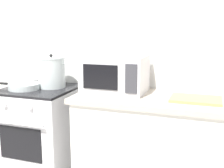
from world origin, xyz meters
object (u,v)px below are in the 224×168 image
object	(u,v)px
stock_pot	(52,72)
microwave	(115,74)
stove	(41,137)
frying_pan	(24,86)
cutting_board	(196,99)

from	to	relation	value
stock_pot	microwave	xyz separation A→B (m)	(0.58, 0.01, 0.02)
stock_pot	stove	bearing A→B (deg)	-143.58
frying_pan	cutting_board	distance (m)	1.42
stock_pot	frying_pan	distance (m)	0.27
stove	microwave	world-z (taller)	microwave
microwave	cutting_board	distance (m)	0.67
microwave	stove	bearing A→B (deg)	-173.33
frying_pan	cutting_board	xyz separation A→B (m)	(1.42, 0.08, -0.02)
frying_pan	microwave	distance (m)	0.80
stove	stock_pot	world-z (taller)	stock_pot
stove	frying_pan	bearing A→B (deg)	-140.15
stove	microwave	xyz separation A→B (m)	(0.68, 0.08, 0.61)
cutting_board	microwave	bearing A→B (deg)	173.11
microwave	stock_pot	bearing A→B (deg)	-178.94
stove	stock_pot	xyz separation A→B (m)	(0.09, 0.07, 0.59)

